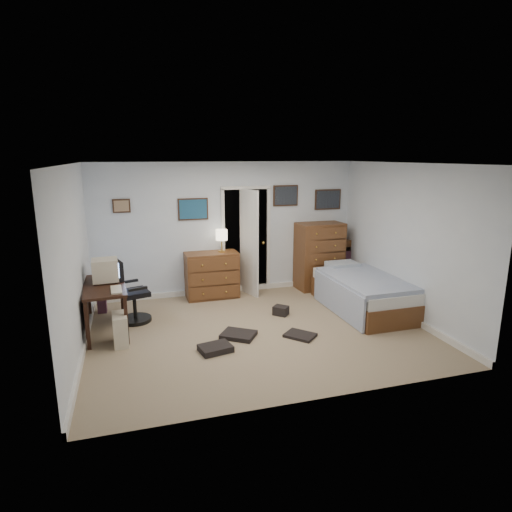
{
  "coord_description": "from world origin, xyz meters",
  "views": [
    {
      "loc": [
        -1.75,
        -5.84,
        2.61
      ],
      "look_at": [
        0.06,
        0.3,
        1.1
      ],
      "focal_mm": 30.0,
      "sensor_mm": 36.0,
      "label": 1
    }
  ],
  "objects_px": {
    "computer_desk": "(99,296)",
    "low_dresser": "(212,275)",
    "bed": "(362,292)",
    "office_chair": "(130,298)",
    "tall_dresser": "(319,256)"
  },
  "relations": [
    {
      "from": "tall_dresser",
      "to": "computer_desk",
      "type": "bearing_deg",
      "value": -168.56
    },
    {
      "from": "low_dresser",
      "to": "tall_dresser",
      "type": "height_order",
      "value": "tall_dresser"
    },
    {
      "from": "office_chair",
      "to": "low_dresser",
      "type": "distance_m",
      "value": 1.71
    },
    {
      "from": "computer_desk",
      "to": "tall_dresser",
      "type": "height_order",
      "value": "tall_dresser"
    },
    {
      "from": "office_chair",
      "to": "tall_dresser",
      "type": "height_order",
      "value": "tall_dresser"
    },
    {
      "from": "office_chair",
      "to": "low_dresser",
      "type": "xyz_separation_m",
      "value": [
        1.47,
        0.87,
        0.03
      ]
    },
    {
      "from": "tall_dresser",
      "to": "bed",
      "type": "relative_size",
      "value": 0.65
    },
    {
      "from": "computer_desk",
      "to": "bed",
      "type": "bearing_deg",
      "value": -7.01
    },
    {
      "from": "computer_desk",
      "to": "tall_dresser",
      "type": "xyz_separation_m",
      "value": [
        4.09,
        1.11,
        0.09
      ]
    },
    {
      "from": "low_dresser",
      "to": "tall_dresser",
      "type": "bearing_deg",
      "value": -1.8
    },
    {
      "from": "computer_desk",
      "to": "low_dresser",
      "type": "xyz_separation_m",
      "value": [
        1.92,
        1.14,
        -0.14
      ]
    },
    {
      "from": "low_dresser",
      "to": "tall_dresser",
      "type": "relative_size",
      "value": 0.73
    },
    {
      "from": "low_dresser",
      "to": "bed",
      "type": "distance_m",
      "value": 2.74
    },
    {
      "from": "computer_desk",
      "to": "bed",
      "type": "relative_size",
      "value": 0.64
    },
    {
      "from": "computer_desk",
      "to": "low_dresser",
      "type": "distance_m",
      "value": 2.23
    }
  ]
}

